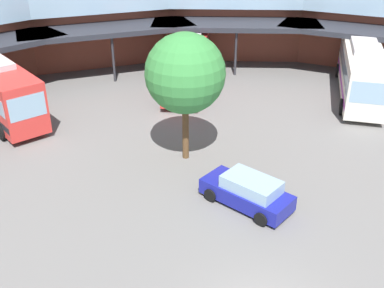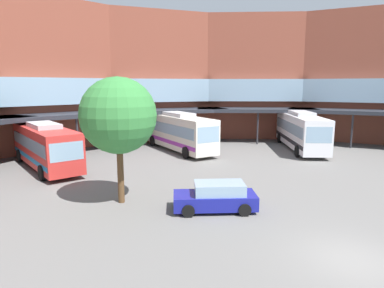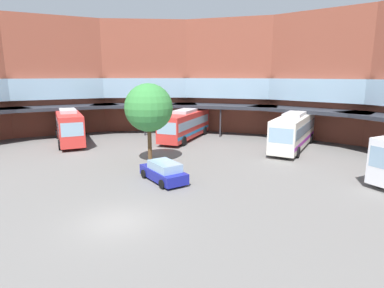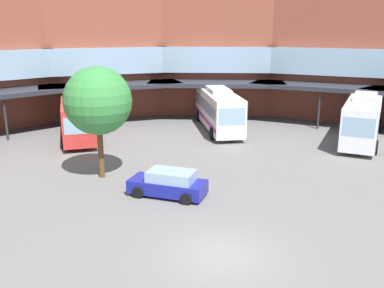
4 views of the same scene
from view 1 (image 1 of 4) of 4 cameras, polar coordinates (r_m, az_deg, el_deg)
The scene contains 5 objects.
station_building at distance 30.07m, azimuth 6.53°, elevation 16.84°, with size 70.52×41.50×15.09m.
bus_1 at distance 35.92m, azimuth -0.58°, elevation 9.92°, with size 3.39×10.88×3.67m.
bus_3 at distance 36.18m, azimuth 20.09°, elevation 8.54°, with size 4.70×11.44×3.91m.
parked_car at distance 22.22m, azimuth 6.86°, elevation -5.84°, with size 4.56×4.15×1.53m.
plaza_tree at distance 24.28m, azimuth -0.85°, elevation 8.63°, with size 4.25×4.25×7.12m.
Camera 1 is at (-2.15, -11.27, 13.08)m, focal length 43.38 mm.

